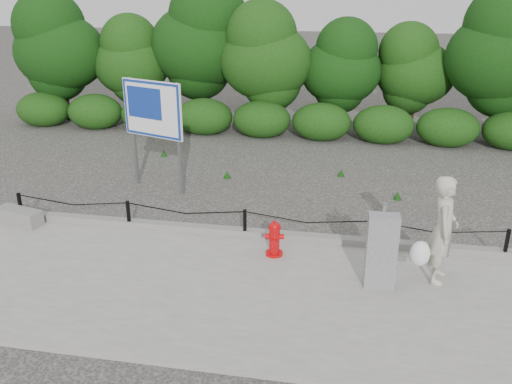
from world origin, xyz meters
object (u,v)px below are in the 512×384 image
object	(u,v)px
concrete_block	(19,216)
pedestrian	(442,231)
fire_hydrant	(274,239)
utility_cabinet	(381,251)
advertising_sign	(153,114)

from	to	relation	value
concrete_block	pedestrian	bearing A→B (deg)	-5.21
fire_hydrant	utility_cabinet	size ratio (longest dim) A/B	0.48
concrete_block	utility_cabinet	world-z (taller)	utility_cabinet
concrete_block	advertising_sign	bearing A→B (deg)	51.19
fire_hydrant	utility_cabinet	distance (m)	2.10
pedestrian	concrete_block	xyz separation A→B (m)	(-8.52, 0.78, -0.77)
concrete_block	advertising_sign	size ratio (longest dim) A/B	0.38
fire_hydrant	concrete_block	xyz separation A→B (m)	(-5.60, 0.40, -0.17)
fire_hydrant	concrete_block	bearing A→B (deg)	169.85
concrete_block	utility_cabinet	bearing A→B (deg)	-8.93
fire_hydrant	utility_cabinet	xyz separation A→B (m)	(1.93, -0.78, 0.33)
pedestrian	advertising_sign	world-z (taller)	advertising_sign
utility_cabinet	pedestrian	bearing A→B (deg)	19.21
pedestrian	utility_cabinet	xyz separation A→B (m)	(-0.99, -0.40, -0.27)
utility_cabinet	concrete_block	bearing A→B (deg)	168.11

